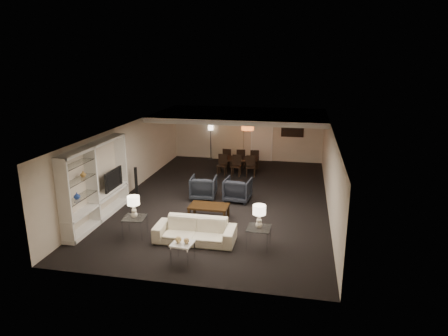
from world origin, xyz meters
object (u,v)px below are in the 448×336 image
floor_speaker (136,180)px  chair_fm (241,158)px  television (110,179)px  armchair_left (204,187)px  table_lamp_left (134,207)px  floor_lamp (211,143)px  sofa (195,231)px  pendant_light (248,127)px  side_table_right (259,237)px  armchair_right (238,190)px  chair_nl (222,165)px  chair_nr (251,167)px  side_table_left (135,227)px  marble_table (183,252)px  chair_nm (236,166)px  table_lamp_right (259,217)px  coffee_table (209,212)px  chair_fl (228,157)px  vase_blue (77,196)px  dining_table (239,165)px  chair_fr (255,159)px  vase_amber (83,174)px

floor_speaker → chair_fm: size_ratio=1.14×
television → armchair_left: bearing=-56.8°
table_lamp_left → floor_lamp: floor_lamp is taller
sofa → floor_lamp: floor_lamp is taller
pendant_light → table_lamp_left: pendant_light is taller
armchair_left → side_table_right: bearing=120.2°
armchair_right → chair_nl: chair_nl is taller
floor_speaker → chair_nr: floor_speaker is taller
side_table_left → marble_table: 2.03m
armchair_right → chair_nm: size_ratio=1.03×
side_table_right → table_lamp_right: table_lamp_right is taller
sofa → armchair_left: bearing=99.8°
television → chair_nr: bearing=-39.9°
pendant_light → sofa: pendant_light is taller
pendant_light → coffee_table: bearing=-94.3°
table_lamp_left → chair_nl: 6.31m
table_lamp_left → floor_speaker: table_lamp_left is taller
chair_nm → chair_fm: bearing=91.6°
floor_speaker → chair_fm: (3.15, 4.15, -0.06)m
sofa → television: television is taller
chair_nr → pendant_light: bearing=100.8°
armchair_right → marble_table: armchair_right is taller
chair_nr → chair_fm: (-0.60, 1.30, 0.00)m
chair_nl → floor_lamp: size_ratio=0.52×
television → chair_fl: (2.63, 5.87, -0.64)m
chair_nm → floor_lamp: bearing=125.5°
table_lamp_left → television: 2.20m
chair_nm → chair_fl: 1.43m
side_table_left → side_table_right: (3.40, 0.00, 0.00)m
floor_lamp → television: bearing=-102.8°
table_lamp_right → table_lamp_left: bearing=180.0°
armchair_right → vase_blue: size_ratio=4.70×
sofa → armchair_right: (0.60, 3.30, 0.09)m
armchair_left → table_lamp_right: size_ratio=1.44×
dining_table → chair_nm: 0.66m
chair_fm → sofa: bearing=83.8°
chair_fr → side_table_left: bearing=65.3°
table_lamp_left → table_lamp_right: bearing=0.0°
armchair_left → floor_lamp: bearing=-84.2°
coffee_table → vase_amber: size_ratio=6.96×
coffee_table → table_lamp_left: size_ratio=1.94×
vase_amber → armchair_right: bearing=39.5°
side_table_right → vase_blue: vase_blue is taller
dining_table → coffee_table: bearing=-92.0°
pendant_light → chair_nr: (0.25, -0.74, -1.49)m
table_lamp_left → vase_amber: size_ratio=3.60×
chair_fm → chair_fr: 0.60m
marble_table → vase_blue: 3.45m
table_lamp_right → vase_blue: 4.93m
dining_table → chair_fr: bearing=45.8°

